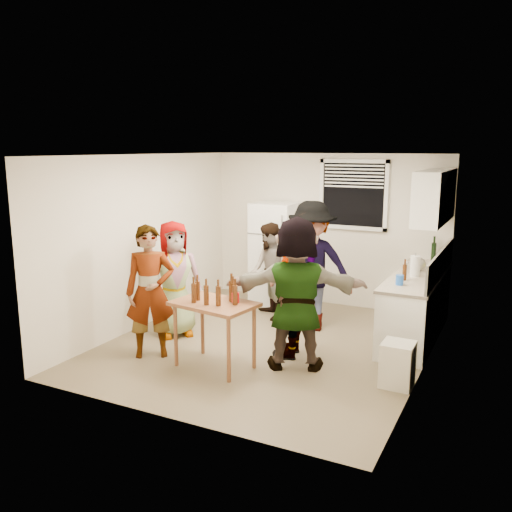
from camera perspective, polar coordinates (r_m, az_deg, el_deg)
The scene contains 23 objects.
room at distance 7.36m, azimuth 1.28°, elevation -9.29°, with size 4.00×4.50×2.50m, color silver, non-canonical shape.
window at distance 8.82m, azimuth 10.20°, elevation 6.36°, with size 1.12×0.10×1.06m, color white, non-canonical shape.
refrigerator at distance 9.07m, azimuth 2.10°, elevation 0.29°, with size 0.70×0.70×1.70m, color white.
counter_lower at distance 7.79m, azimuth 16.46°, elevation -5.25°, with size 0.60×2.20×0.86m, color white.
countertop at distance 7.67m, azimuth 16.65°, elevation -2.03°, with size 0.64×2.22×0.04m, color beige.
backsplash at distance 7.59m, azimuth 18.85°, elevation -0.76°, with size 0.03×2.20×0.36m, color #A7A498.
upper_cabinets at distance 7.68m, azimuth 18.33°, elevation 5.99°, with size 0.34×1.60×0.70m, color white.
kettle at distance 7.90m, azimuth 16.60°, elevation -1.49°, with size 0.26×0.21×0.21m, color silver, non-canonical shape.
paper_towel at distance 7.55m, azimuth 16.34°, elevation -2.06°, with size 0.13×0.13×0.28m, color white.
wine_bottle at distance 8.60m, azimuth 18.13°, elevation -0.56°, with size 0.07×0.07×0.29m, color black.
beer_bottle_counter at distance 7.30m, azimuth 15.32°, elevation -2.47°, with size 0.05×0.05×0.21m, color #47230C.
blue_cup at distance 7.03m, azimuth 14.85°, elevation -2.96°, with size 0.10×0.10×0.13m, color blue.
picture_frame at distance 7.88m, azimuth 18.61°, elevation -1.04°, with size 0.02×0.20×0.16m, color gold.
trash_bin at distance 6.27m, azimuth 14.68°, elevation -10.98°, with size 0.34×0.34×0.50m, color silver.
serving_table at distance 6.68m, azimuth -4.32°, elevation -11.53°, with size 0.95×0.64×0.81m, color brown, non-canonical shape.
beer_bottle_table at distance 6.44m, azimuth -2.58°, elevation -4.76°, with size 0.06×0.06×0.25m, color #47230C.
red_cup at distance 6.38m, azimuth -2.17°, elevation -4.91°, with size 0.09×0.09×0.12m, color red.
guest_grey at distance 7.82m, azimuth -8.41°, elevation -8.14°, with size 0.79×1.61×0.51m, color gray.
guest_stripe at distance 7.12m, azimuth -10.81°, elevation -10.20°, with size 0.61×1.67×0.40m, color #141933.
guest_back_left at distance 8.46m, azimuth 1.43°, elevation -6.48°, with size 0.72×1.48×0.56m, color brown.
guest_back_right at distance 8.01m, azimuth 5.71°, elevation -7.59°, with size 1.20×1.86×0.69m, color #3F4045.
guest_black at distance 7.02m, azimuth 3.64°, elevation -10.34°, with size 0.99×1.68×0.41m, color black.
guest_orange at distance 6.68m, azimuth 4.13°, elevation -11.52°, with size 1.70×1.83×0.54m, color #D57F4E.
Camera 1 is at (2.93, -6.22, 2.60)m, focal length 38.00 mm.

